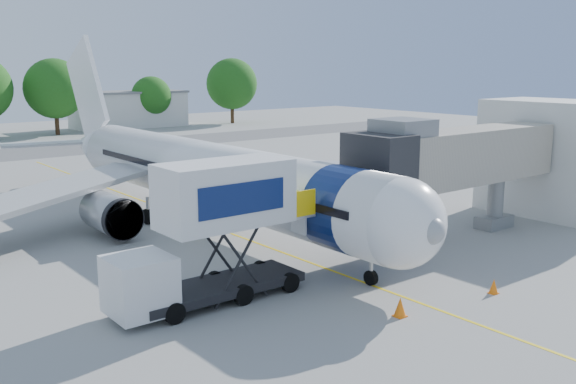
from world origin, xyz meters
TOP-DOWN VIEW (x-y plane):
  - ground at (0.00, 0.00)m, footprint 160.00×160.00m
  - guidance_line at (0.00, 0.00)m, footprint 0.15×70.00m
  - taxiway_strip at (0.00, 42.00)m, footprint 120.00×10.00m
  - aircraft at (0.00, 4.12)m, footprint 34.17×37.73m
  - jet_bridge at (7.99, -7.00)m, footprint 13.90×3.20m
  - terminal_stub at (18.50, -7.00)m, footprint 5.00×8.00m
  - catering_hiloader at (-6.27, -7.00)m, footprint 8.50×2.44m
  - ground_tug at (-2.98, -17.91)m, footprint 3.28×1.73m
  - safety_cone_a at (3.18, -13.32)m, footprint 0.38×0.38m
  - safety_cone_b at (-1.64, -12.60)m, footprint 0.47×0.47m
  - outbuilding_right at (22.00, 62.00)m, footprint 16.40×7.40m
  - tree_e at (9.86, 57.83)m, footprint 7.82×7.82m
  - tree_f at (24.71, 59.98)m, footprint 5.86×5.86m
  - tree_g at (37.54, 57.85)m, footprint 7.96×7.96m

SIDE VIEW (x-z plane):
  - ground at x=0.00m, z-range 0.00..0.00m
  - taxiway_strip at x=0.00m, z-range 0.00..0.01m
  - guidance_line at x=0.00m, z-range 0.00..0.01m
  - safety_cone_a at x=3.18m, z-range -0.01..0.60m
  - safety_cone_b at x=-1.64m, z-range -0.02..0.73m
  - ground_tug at x=-2.98m, z-range 0.03..1.33m
  - outbuilding_right at x=22.00m, z-range 0.01..5.31m
  - catering_hiloader at x=-6.27m, z-range 0.01..5.51m
  - aircraft at x=0.00m, z-range -2.73..8.62m
  - terminal_stub at x=18.50m, z-range 0.00..7.00m
  - jet_bridge at x=7.99m, z-range 1.04..7.64m
  - tree_f at x=24.71m, z-range 0.79..8.26m
  - tree_e at x=9.86m, z-range 1.07..11.04m
  - tree_g at x=37.54m, z-range 1.08..11.23m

